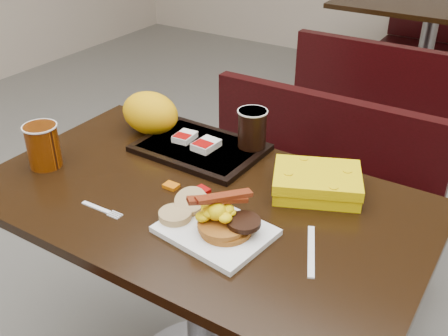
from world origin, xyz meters
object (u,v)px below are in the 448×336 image
Objects in this scene: knife at (311,251)px; hashbrown_sleeve_right at (206,145)px; pancake_stack at (226,227)px; bench_far_s at (391,99)px; fork at (96,207)px; hashbrown_sleeve_left at (185,137)px; paper_bag at (150,113)px; bench_far_n at (447,38)px; tray at (200,148)px; table_far at (423,62)px; coffee_cup_near at (43,146)px; clamshell at (317,183)px; table_near at (202,301)px; platter at (216,231)px; coffee_cup_far at (252,129)px; bench_near_n at (301,197)px.

knife is 0.54m from hashbrown_sleeve_right.
bench_far_s is at bearing 94.25° from pancake_stack.
fork is 0.41m from hashbrown_sleeve_right.
paper_bag is (-0.15, 0.01, 0.04)m from hashbrown_sleeve_left.
bench_far_n is at bearing 91.70° from hashbrown_sleeve_right.
hashbrown_sleeve_left is at bearing 174.95° from tray.
knife is 2.25× the size of hashbrown_sleeve_right.
table_far is 1.20× the size of bench_far_s.
coffee_cup_near is (-0.48, -2.00, 0.45)m from bench_far_s.
hashbrown_sleeve_left is 0.46m from clamshell.
paper_bag is at bearing 175.80° from tray.
hashbrown_sleeve_left is (-0.21, -3.08, 0.42)m from bench_far_n.
platter is (0.12, -0.11, 0.38)m from table_near.
clamshell is (0.26, -0.11, -0.05)m from coffee_cup_far.
table_far is 9.42× the size of fork.
bench_far_s is at bearing 74.62° from clamshell.
tray is 0.40m from clamshell.
table_near is 6.49× the size of knife.
tray reaches higher than fork.
coffee_cup_near is at bearing -103.39° from bench_far_s.
bench_near_n is at bearing -90.00° from table_far.
table_far reaches higher than bench_far_s.
clamshell is 0.61m from paper_bag.
pancake_stack is 0.98× the size of fork.
bench_far_n is at bearing 99.80° from platter.
knife is at bearing 13.38° from fork.
coffee_cup_far reaches higher than hashbrown_sleeve_left.
coffee_cup_far is (0.19, 0.48, 0.07)m from fork.
tray is at bearing -106.94° from bench_near_n.
hashbrown_sleeve_right is at bearing -92.91° from table_far.
table_far is 2.42m from hashbrown_sleeve_left.
tray is 3.17× the size of coffee_cup_far.
coffee_cup_near is at bearing -134.52° from tray.
table_near is 14.60× the size of hashbrown_sleeve_right.
paper_bag is (-0.48, 0.35, 0.06)m from platter.
pancake_stack is 0.49m from hashbrown_sleeve_left.
pancake_stack reaches higher than hashbrown_sleeve_left.
hashbrown_sleeve_right is (-0.12, 0.21, 0.40)m from table_near.
table_near is at bearing 145.95° from platter.
bench_far_s is 3.94× the size of platter.
paper_bag reaches higher than tray.
bench_far_n is 5.41× the size of knife.
bench_far_n is 5.05× the size of paper_bag.
coffee_cup_far reaches higher than knife.
pancake_stack is 1.51× the size of hashbrown_sleeve_right.
hashbrown_sleeve_right is (-0.47, 0.26, 0.03)m from knife.
coffee_cup_near is 0.35× the size of tray.
tray reaches higher than platter.
tray is at bearing 175.10° from hashbrown_sleeve_right.
platter reaches higher than bench_far_s.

